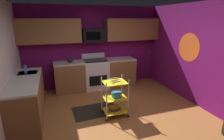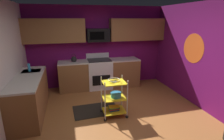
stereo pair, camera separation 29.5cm
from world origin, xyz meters
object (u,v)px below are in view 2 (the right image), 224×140
oven_range (99,73)px  mixing_bowl_large (116,95)px  book_stack (114,108)px  fruit_bowl (114,80)px  microwave (98,35)px  kettle (74,59)px  dish_soap_bottle (29,67)px  rolling_cart (114,97)px

oven_range → mixing_bowl_large: oven_range is taller
oven_range → book_stack: 1.86m
book_stack → oven_range: bearing=90.0°
fruit_bowl → microwave: bearing=90.0°
book_stack → mixing_bowl_large: bearing=0.0°
microwave → mixing_bowl_large: (0.05, -1.94, -1.18)m
kettle → dish_soap_bottle: 1.38m
oven_range → mixing_bowl_large: (0.05, -1.84, 0.04)m
rolling_cart → fruit_bowl: size_ratio=3.36×
fruit_bowl → book_stack: fruit_bowl is taller
oven_range → fruit_bowl: bearing=-90.0°
kettle → dish_soap_bottle: bearing=-145.3°
book_stack → kettle: kettle is taller
microwave → dish_soap_bottle: (-1.92, -0.90, -0.68)m
fruit_bowl → dish_soap_bottle: bearing=151.4°
mixing_bowl_large → kettle: kettle is taller
fruit_bowl → oven_range: bearing=90.0°
book_stack → dish_soap_bottle: (-1.92, 1.05, 0.84)m
microwave → book_stack: size_ratio=2.79×
kettle → book_stack: bearing=-66.9°
microwave → dish_soap_bottle: bearing=-155.0°
rolling_cart → dish_soap_bottle: dish_soap_bottle is taller
rolling_cart → kettle: kettle is taller
fruit_bowl → book_stack: size_ratio=1.08×
mixing_bowl_large → book_stack: (-0.05, -0.00, -0.34)m
fruit_bowl → kettle: size_ratio=1.03×
microwave → dish_soap_bottle: size_ratio=3.50×
oven_range → kettle: 0.94m
fruit_bowl → book_stack: (0.00, 0.00, -0.69)m
mixing_bowl_large → kettle: (-0.83, 1.84, 0.48)m
rolling_cart → book_stack: rolling_cart is taller
fruit_bowl → kettle: bearing=113.1°
oven_range → microwave: (-0.00, 0.10, 1.22)m
oven_range → book_stack: (-0.00, -1.84, -0.30)m
oven_range → rolling_cart: size_ratio=1.20×
oven_range → book_stack: oven_range is taller
microwave → book_stack: 2.47m
dish_soap_bottle → book_stack: bearing=-28.6°
mixing_bowl_large → kettle: 2.07m
oven_range → microwave: 1.23m
fruit_bowl → dish_soap_bottle: size_ratio=1.36×
dish_soap_bottle → fruit_bowl: bearing=-28.6°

